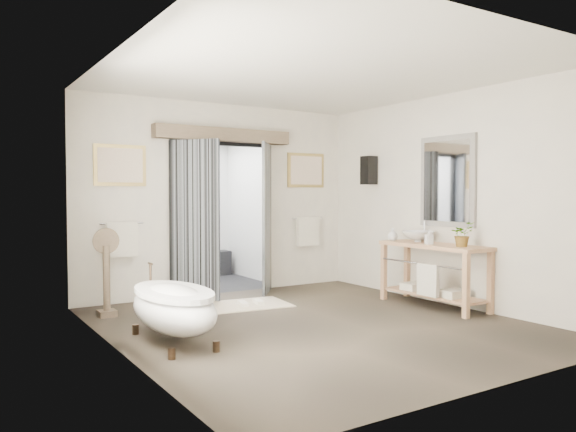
# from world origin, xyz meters

# --- Properties ---
(ground_plane) EXTENTS (5.00, 5.00, 0.00)m
(ground_plane) POSITION_xyz_m (0.00, 0.00, 0.00)
(ground_plane) COLOR #4D4234
(room_shell) EXTENTS (4.52, 5.02, 2.91)m
(room_shell) POSITION_xyz_m (-0.04, -0.13, 1.86)
(room_shell) COLOR beige
(room_shell) RESTS_ON ground_plane
(shower_room) EXTENTS (2.22, 2.01, 2.51)m
(shower_room) POSITION_xyz_m (0.00, 3.99, 0.91)
(shower_room) COLOR black
(shower_room) RESTS_ON ground_plane
(back_wall_dressing) EXTENTS (3.82, 0.73, 2.52)m
(back_wall_dressing) POSITION_xyz_m (0.00, 2.32, 1.56)
(back_wall_dressing) COLOR black
(back_wall_dressing) RESTS_ON ground_plane
(clawfoot_tub) EXTENTS (0.69, 1.54, 0.75)m
(clawfoot_tub) POSITION_xyz_m (-1.69, 0.13, 0.37)
(clawfoot_tub) COLOR #35271A
(clawfoot_tub) RESTS_ON ground_plane
(vanity) EXTENTS (0.57, 1.60, 0.85)m
(vanity) POSITION_xyz_m (1.95, 0.01, 0.51)
(vanity) COLOR tan
(vanity) RESTS_ON ground_plane
(pedestal_mirror) EXTENTS (0.33, 0.21, 1.11)m
(pedestal_mirror) POSITION_xyz_m (-1.94, 1.76, 0.48)
(pedestal_mirror) COLOR brown
(pedestal_mirror) RESTS_ON ground_plane
(rug) EXTENTS (1.29, 0.94, 0.01)m
(rug) POSITION_xyz_m (-0.17, 1.45, 0.01)
(rug) COLOR beige
(rug) RESTS_ON ground_plane
(slippers) EXTENTS (0.40, 0.27, 0.05)m
(slippers) POSITION_xyz_m (-0.10, 1.39, 0.04)
(slippers) COLOR white
(slippers) RESTS_ON rug
(basin) EXTENTS (0.57, 0.57, 0.16)m
(basin) POSITION_xyz_m (2.01, 0.35, 0.93)
(basin) COLOR white
(basin) RESTS_ON vanity
(plant) EXTENTS (0.29, 0.26, 0.32)m
(plant) POSITION_xyz_m (1.95, -0.47, 1.01)
(plant) COLOR gray
(plant) RESTS_ON vanity
(soap_bottle_a) EXTENTS (0.11, 0.11, 0.20)m
(soap_bottle_a) POSITION_xyz_m (1.87, 0.01, 0.95)
(soap_bottle_a) COLOR gray
(soap_bottle_a) RESTS_ON vanity
(soap_bottle_b) EXTENTS (0.15, 0.15, 0.18)m
(soap_bottle_b) POSITION_xyz_m (1.88, 0.72, 0.94)
(soap_bottle_b) COLOR gray
(soap_bottle_b) RESTS_ON vanity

